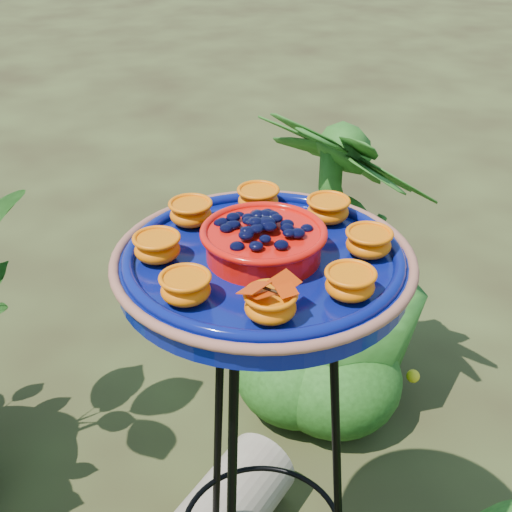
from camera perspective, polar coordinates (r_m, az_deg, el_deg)
name	(u,v)px	position (r m, az deg, el deg)	size (l,w,h in m)	color
tripod_stand	(262,443)	(1.42, 0.51, -14.71)	(0.43, 0.43, 0.95)	black
feeder_dish	(263,258)	(1.17, 0.60, -0.18)	(0.60, 0.60, 0.11)	#081160
shrub_back_right	(340,263)	(2.15, 6.71, -0.55)	(0.54, 0.54, 0.97)	#1D4512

